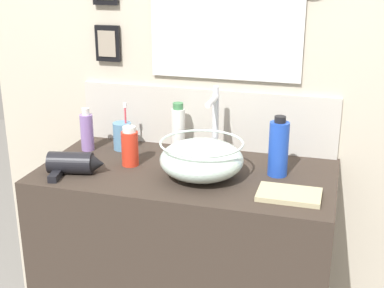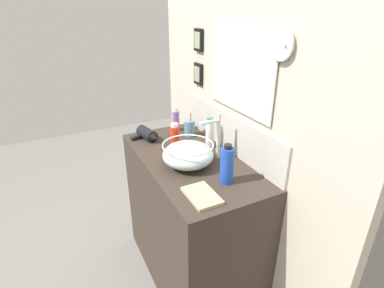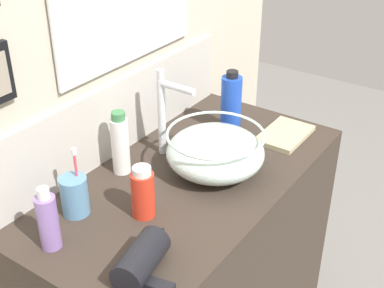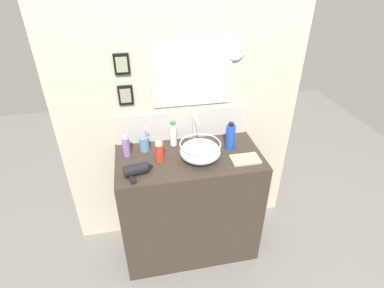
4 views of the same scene
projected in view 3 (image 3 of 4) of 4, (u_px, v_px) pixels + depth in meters
back_panel at (105, 71)px, 1.56m from camera, size 1.84×0.10×2.34m
glass_bowl_sink at (215, 152)px, 1.54m from camera, size 0.28×0.28×0.13m
faucet at (165, 108)px, 1.58m from camera, size 0.02×0.13×0.28m
hair_drier at (145, 256)px, 1.20m from camera, size 0.20×0.16×0.08m
toothbrush_cup at (75, 195)px, 1.37m from camera, size 0.07×0.07×0.19m
soap_dispenser at (48, 221)px, 1.25m from camera, size 0.05×0.05×0.17m
shampoo_bottle at (143, 193)px, 1.36m from camera, size 0.06×0.06×0.15m
spray_bottle at (231, 103)px, 1.74m from camera, size 0.07×0.07×0.21m
lotion_bottle at (120, 144)px, 1.52m from camera, size 0.05×0.05×0.19m
hand_towel at (285, 134)px, 1.74m from camera, size 0.20×0.13×0.02m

